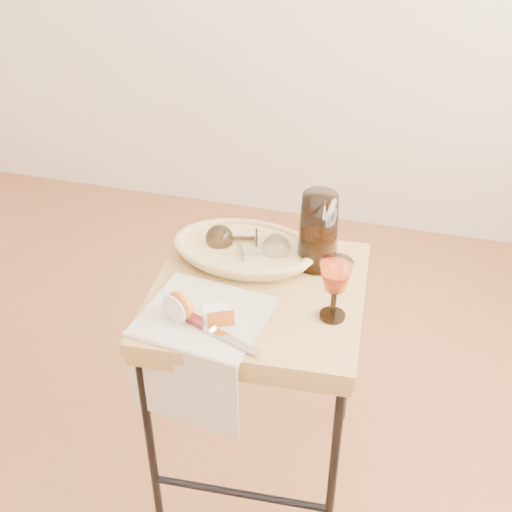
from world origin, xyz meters
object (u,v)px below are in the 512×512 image
(goblet_lying_a, at_px, (235,238))
(side_table, at_px, (258,385))
(goblet_lying_b, at_px, (261,250))
(pitcher, at_px, (318,231))
(wine_goblet, at_px, (334,290))
(table_knife, at_px, (213,328))
(bread_basket, at_px, (245,251))
(tea_towel, at_px, (204,316))
(apple_half, at_px, (181,305))

(goblet_lying_a, bearing_deg, side_table, 110.19)
(goblet_lying_b, bearing_deg, pitcher, -14.03)
(goblet_lying_b, height_order, wine_goblet, wine_goblet)
(side_table, distance_m, goblet_lying_b, 0.42)
(goblet_lying_a, distance_m, table_knife, 0.35)
(side_table, distance_m, table_knife, 0.43)
(side_table, height_order, goblet_lying_a, goblet_lying_a)
(wine_goblet, bearing_deg, bread_basket, 146.42)
(tea_towel, xyz_separation_m, goblet_lying_a, (-0.01, 0.29, 0.05))
(goblet_lying_a, height_order, wine_goblet, wine_goblet)
(bread_basket, bearing_deg, goblet_lying_a, 153.62)
(pitcher, bearing_deg, apple_half, -113.97)
(goblet_lying_a, xyz_separation_m, pitcher, (0.23, 0.01, 0.06))
(bread_basket, bearing_deg, apple_half, -104.20)
(apple_half, bearing_deg, table_knife, 6.66)
(pitcher, bearing_deg, wine_goblet, -52.52)
(side_table, height_order, apple_half, apple_half)
(tea_towel, xyz_separation_m, goblet_lying_b, (0.08, 0.25, 0.05))
(tea_towel, height_order, bread_basket, bread_basket)
(side_table, distance_m, pitcher, 0.51)
(tea_towel, bearing_deg, side_table, 62.27)
(bread_basket, relative_size, goblet_lying_a, 2.76)
(pitcher, relative_size, apple_half, 3.18)
(table_knife, bearing_deg, side_table, 95.26)
(goblet_lying_a, distance_m, goblet_lying_b, 0.09)
(goblet_lying_a, height_order, pitcher, pitcher)
(apple_half, xyz_separation_m, table_knife, (0.09, -0.03, -0.03))
(goblet_lying_a, distance_m, apple_half, 0.32)
(tea_towel, distance_m, table_knife, 0.07)
(goblet_lying_b, distance_m, table_knife, 0.31)
(apple_half, bearing_deg, tea_towel, 50.87)
(goblet_lying_b, height_order, apple_half, goblet_lying_b)
(goblet_lying_a, xyz_separation_m, wine_goblet, (0.32, -0.21, 0.03))
(apple_half, bearing_deg, goblet_lying_b, 89.72)
(goblet_lying_a, bearing_deg, pitcher, 166.68)
(side_table, bearing_deg, tea_towel, -124.40)
(bread_basket, relative_size, goblet_lying_b, 2.78)
(goblet_lying_a, distance_m, wine_goblet, 0.38)
(wine_goblet, bearing_deg, table_knife, -152.40)
(apple_half, bearing_deg, wine_goblet, 41.83)
(tea_towel, xyz_separation_m, pitcher, (0.23, 0.30, 0.11))
(side_table, distance_m, goblet_lying_a, 0.45)
(apple_half, height_order, table_knife, apple_half)
(wine_goblet, relative_size, table_knife, 0.67)
(apple_half, bearing_deg, bread_basket, 100.50)
(goblet_lying_b, xyz_separation_m, apple_half, (-0.13, -0.28, -0.01))
(side_table, bearing_deg, wine_goblet, -16.13)
(bread_basket, distance_m, apple_half, 0.31)
(goblet_lying_a, relative_size, wine_goblet, 0.77)
(goblet_lying_b, bearing_deg, apple_half, -147.79)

